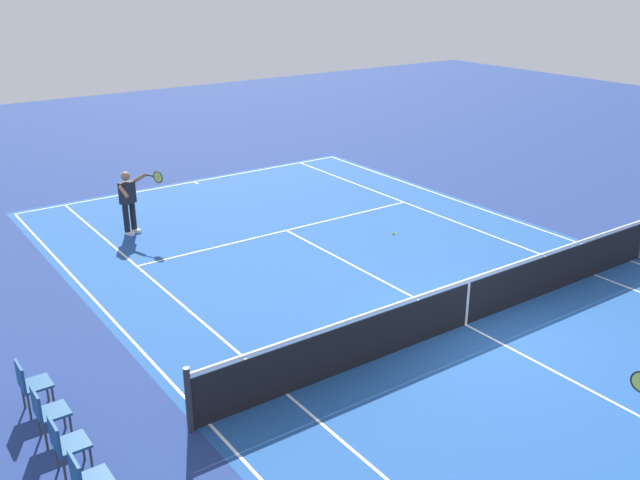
{
  "coord_description": "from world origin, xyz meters",
  "views": [
    {
      "loc": [
        -8.27,
        9.29,
        6.45
      ],
      "look_at": [
        3.43,
        1.02,
        0.9
      ],
      "focal_mm": 39.6,
      "sensor_mm": 36.0,
      "label": 1
    }
  ],
  "objects_px": {
    "tennis_net": "(467,302)",
    "spectator_chair_6": "(46,410)",
    "tennis_ball": "(394,233)",
    "tennis_player_near": "(129,199)",
    "spectator_chair_5": "(65,442)",
    "spectator_chair_7": "(30,383)",
    "spectator_chair_4": "(87,479)"
  },
  "relations": [
    {
      "from": "spectator_chair_4",
      "to": "tennis_ball",
      "type": "bearing_deg",
      "value": -60.99
    },
    {
      "from": "tennis_net",
      "to": "spectator_chair_7",
      "type": "relative_size",
      "value": 13.3
    },
    {
      "from": "tennis_ball",
      "to": "spectator_chair_4",
      "type": "bearing_deg",
      "value": 119.01
    },
    {
      "from": "spectator_chair_5",
      "to": "spectator_chair_6",
      "type": "relative_size",
      "value": 1.0
    },
    {
      "from": "tennis_ball",
      "to": "spectator_chair_6",
      "type": "distance_m",
      "value": 10.34
    },
    {
      "from": "tennis_ball",
      "to": "tennis_player_near",
      "type": "bearing_deg",
      "value": 54.06
    },
    {
      "from": "spectator_chair_5",
      "to": "tennis_player_near",
      "type": "bearing_deg",
      "value": -26.37
    },
    {
      "from": "tennis_net",
      "to": "spectator_chair_5",
      "type": "xyz_separation_m",
      "value": [
        0.08,
        7.57,
        0.03
      ]
    },
    {
      "from": "tennis_player_near",
      "to": "spectator_chair_5",
      "type": "xyz_separation_m",
      "value": [
        -8.46,
        4.19,
        -0.41
      ]
    },
    {
      "from": "spectator_chair_4",
      "to": "spectator_chair_7",
      "type": "relative_size",
      "value": 1.0
    },
    {
      "from": "tennis_ball",
      "to": "spectator_chair_7",
      "type": "xyz_separation_m",
      "value": [
        -2.7,
        9.68,
        0.49
      ]
    },
    {
      "from": "spectator_chair_4",
      "to": "spectator_chair_7",
      "type": "bearing_deg",
      "value": 0.0
    },
    {
      "from": "tennis_net",
      "to": "tennis_ball",
      "type": "height_order",
      "value": "tennis_net"
    },
    {
      "from": "spectator_chair_6",
      "to": "spectator_chair_7",
      "type": "distance_m",
      "value": 0.89
    },
    {
      "from": "tennis_net",
      "to": "spectator_chair_4",
      "type": "relative_size",
      "value": 13.3
    },
    {
      "from": "tennis_net",
      "to": "tennis_ball",
      "type": "bearing_deg",
      "value": -24.85
    },
    {
      "from": "spectator_chair_6",
      "to": "tennis_ball",
      "type": "bearing_deg",
      "value": -69.66
    },
    {
      "from": "tennis_player_near",
      "to": "tennis_ball",
      "type": "relative_size",
      "value": 25.71
    },
    {
      "from": "spectator_chair_5",
      "to": "spectator_chair_7",
      "type": "xyz_separation_m",
      "value": [
        1.78,
        0.0,
        0.0
      ]
    },
    {
      "from": "tennis_net",
      "to": "spectator_chair_6",
      "type": "bearing_deg",
      "value": 82.69
    },
    {
      "from": "tennis_player_near",
      "to": "spectator_chair_4",
      "type": "bearing_deg",
      "value": 155.84
    },
    {
      "from": "tennis_net",
      "to": "spectator_chair_5",
      "type": "relative_size",
      "value": 13.3
    },
    {
      "from": "tennis_ball",
      "to": "spectator_chair_4",
      "type": "xyz_separation_m",
      "value": [
        -5.37,
        9.68,
        0.49
      ]
    },
    {
      "from": "tennis_net",
      "to": "spectator_chair_6",
      "type": "height_order",
      "value": "tennis_net"
    },
    {
      "from": "tennis_net",
      "to": "tennis_player_near",
      "type": "relative_size",
      "value": 6.89
    },
    {
      "from": "spectator_chair_6",
      "to": "tennis_player_near",
      "type": "bearing_deg",
      "value": -28.99
    },
    {
      "from": "spectator_chair_5",
      "to": "spectator_chair_6",
      "type": "height_order",
      "value": "same"
    },
    {
      "from": "spectator_chair_4",
      "to": "spectator_chair_7",
      "type": "xyz_separation_m",
      "value": [
        2.67,
        0.0,
        0.0
      ]
    },
    {
      "from": "tennis_net",
      "to": "tennis_ball",
      "type": "distance_m",
      "value": 5.04
    },
    {
      "from": "tennis_player_near",
      "to": "spectator_chair_5",
      "type": "bearing_deg",
      "value": 153.63
    },
    {
      "from": "spectator_chair_5",
      "to": "spectator_chair_7",
      "type": "bearing_deg",
      "value": 0.0
    },
    {
      "from": "tennis_player_near",
      "to": "spectator_chair_6",
      "type": "distance_m",
      "value": 8.66
    }
  ]
}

